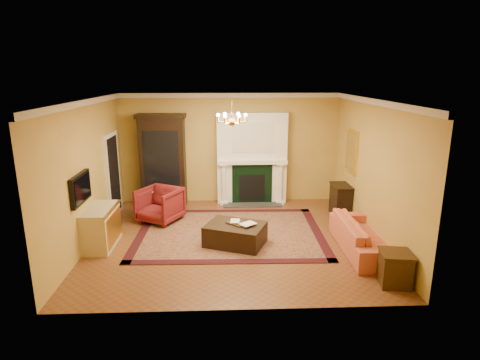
{
  "coord_description": "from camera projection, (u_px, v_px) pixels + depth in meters",
  "views": [
    {
      "loc": [
        -0.17,
        -8.16,
        3.5
      ],
      "look_at": [
        0.18,
        0.3,
        1.25
      ],
      "focal_mm": 30.0,
      "sensor_mm": 36.0,
      "label": 1
    }
  ],
  "objects": [
    {
      "name": "ceiling",
      "position": [
        232.0,
        99.0,
        8.02
      ],
      "size": [
        6.0,
        5.5,
        0.02
      ],
      "primitive_type": "cube",
      "color": "white",
      "rests_on": "wall_back"
    },
    {
      "name": "tv_panel",
      "position": [
        81.0,
        188.0,
        7.74
      ],
      "size": [
        0.09,
        0.95,
        0.58
      ],
      "color": "black",
      "rests_on": "wall_left"
    },
    {
      "name": "doorway",
      "position": [
        113.0,
        175.0,
        10.04
      ],
      "size": [
        0.08,
        1.05,
        2.1
      ],
      "color": "silver",
      "rests_on": "wall_left"
    },
    {
      "name": "fireplace",
      "position": [
        252.0,
        160.0,
        10.99
      ],
      "size": [
        1.9,
        0.7,
        2.5
      ],
      "color": "white",
      "rests_on": "wall_back"
    },
    {
      "name": "gilt_mirror",
      "position": [
        351.0,
        151.0,
        9.84
      ],
      "size": [
        0.06,
        0.76,
        1.05
      ],
      "color": "yellow",
      "rests_on": "wall_right"
    },
    {
      "name": "coral_sofa",
      "position": [
        363.0,
        231.0,
        8.11
      ],
      "size": [
        0.67,
        2.18,
        0.85
      ],
      "primitive_type": "imported",
      "rotation": [
        0.0,
        0.0,
        1.56
      ],
      "color": "#C2603D",
      "rests_on": "floor"
    },
    {
      "name": "wall_back",
      "position": [
        230.0,
        148.0,
        11.07
      ],
      "size": [
        6.0,
        0.02,
        3.0
      ],
      "primitive_type": "cube",
      "color": "gold",
      "rests_on": "floor"
    },
    {
      "name": "wall_front",
      "position": [
        236.0,
        218.0,
        5.74
      ],
      "size": [
        6.0,
        0.02,
        3.0
      ],
      "primitive_type": "cube",
      "color": "gold",
      "rests_on": "floor"
    },
    {
      "name": "ottoman_tray",
      "position": [
        237.0,
        223.0,
        8.41
      ],
      "size": [
        0.5,
        0.49,
        0.03
      ],
      "primitive_type": "cube",
      "rotation": [
        0.0,
        0.0,
        -0.73
      ],
      "color": "black",
      "rests_on": "leather_ottoman"
    },
    {
      "name": "commode",
      "position": [
        101.0,
        227.0,
        8.3
      ],
      "size": [
        0.54,
        1.13,
        0.84
      ],
      "primitive_type": "cube",
      "rotation": [
        0.0,
        0.0,
        -0.01
      ],
      "color": "beige",
      "rests_on": "floor"
    },
    {
      "name": "wingback_armchair",
      "position": [
        160.0,
        203.0,
        9.69
      ],
      "size": [
        1.19,
        1.17,
        0.93
      ],
      "primitive_type": "imported",
      "rotation": [
        0.0,
        0.0,
        -0.5
      ],
      "color": "maroon",
      "rests_on": "floor"
    },
    {
      "name": "oriental_rug",
      "position": [
        230.0,
        233.0,
        9.09
      ],
      "size": [
        4.22,
        3.2,
        0.02
      ],
      "primitive_type": "cube",
      "rotation": [
        0.0,
        0.0,
        -0.02
      ],
      "color": "#3F0D12",
      "rests_on": "floor"
    },
    {
      "name": "crown_molding",
      "position": [
        231.0,
        99.0,
        8.96
      ],
      "size": [
        6.0,
        5.5,
        0.12
      ],
      "color": "silver",
      "rests_on": "ceiling"
    },
    {
      "name": "topiary_left",
      "position": [
        227.0,
        152.0,
        10.86
      ],
      "size": [
        0.14,
        0.14,
        0.39
      ],
      "color": "tan",
      "rests_on": "fireplace"
    },
    {
      "name": "leather_ottoman",
      "position": [
        235.0,
        234.0,
        8.42
      ],
      "size": [
        1.41,
        1.23,
        0.44
      ],
      "primitive_type": "cube",
      "rotation": [
        0.0,
        0.0,
        -0.39
      ],
      "color": "black",
      "rests_on": "oriental_rug"
    },
    {
      "name": "book_a",
      "position": [
        230.0,
        216.0,
        8.41
      ],
      "size": [
        0.2,
        0.04,
        0.26
      ],
      "primitive_type": "imported",
      "rotation": [
        0.0,
        0.0,
        -0.1
      ],
      "color": "gray",
      "rests_on": "ottoman_tray"
    },
    {
      "name": "console_table",
      "position": [
        341.0,
        201.0,
        10.15
      ],
      "size": [
        0.4,
        0.7,
        0.77
      ],
      "primitive_type": "cube",
      "rotation": [
        0.0,
        0.0,
        0.02
      ],
      "color": "black",
      "rests_on": "floor"
    },
    {
      "name": "topiary_right",
      "position": [
        279.0,
        152.0,
        10.92
      ],
      "size": [
        0.14,
        0.14,
        0.38
      ],
      "color": "tan",
      "rests_on": "fireplace"
    },
    {
      "name": "chandelier",
      "position": [
        232.0,
        119.0,
        8.12
      ],
      "size": [
        0.63,
        0.55,
        0.53
      ],
      "color": "gold",
      "rests_on": "ceiling"
    },
    {
      "name": "end_table",
      "position": [
        395.0,
        269.0,
        6.81
      ],
      "size": [
        0.55,
        0.55,
        0.56
      ],
      "primitive_type": "cube",
      "rotation": [
        0.0,
        0.0,
        -0.15
      ],
      "color": "#3C2510",
      "rests_on": "floor"
    },
    {
      "name": "china_cabinet",
      "position": [
        163.0,
        162.0,
        10.82
      ],
      "size": [
        1.19,
        0.55,
        2.37
      ],
      "primitive_type": "cube",
      "rotation": [
        0.0,
        0.0,
        -0.01
      ],
      "color": "black",
      "rests_on": "floor"
    },
    {
      "name": "wall_left",
      "position": [
        87.0,
        174.0,
        8.28
      ],
      "size": [
        0.02,
        5.5,
        3.0
      ],
      "primitive_type": "cube",
      "color": "gold",
      "rests_on": "floor"
    },
    {
      "name": "wall_right",
      "position": [
        373.0,
        171.0,
        8.52
      ],
      "size": [
        0.02,
        5.5,
        3.0
      ],
      "primitive_type": "cube",
      "color": "gold",
      "rests_on": "floor"
    },
    {
      "name": "book_b",
      "position": [
        244.0,
        216.0,
        8.32
      ],
      "size": [
        0.17,
        0.2,
        0.32
      ],
      "primitive_type": "imported",
      "rotation": [
        0.0,
        0.0,
        -0.89
      ],
      "color": "gray",
      "rests_on": "ottoman_tray"
    },
    {
      "name": "pedestal_table",
      "position": [
        150.0,
        200.0,
        10.19
      ],
      "size": [
        0.36,
        0.36,
        0.65
      ],
      "color": "black",
      "rests_on": "floor"
    },
    {
      "name": "floor",
      "position": [
        232.0,
        239.0,
        8.79
      ],
      "size": [
        6.0,
        5.5,
        0.02
      ],
      "primitive_type": "cube",
      "color": "brown",
      "rests_on": "ground"
    }
  ]
}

